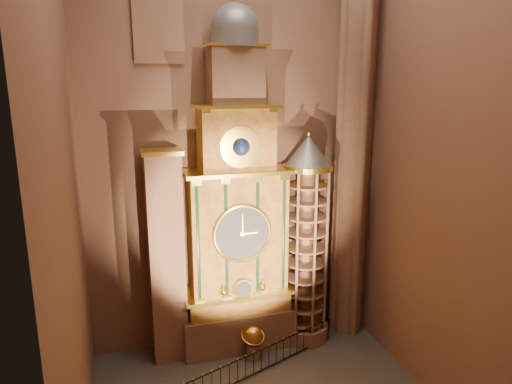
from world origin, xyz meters
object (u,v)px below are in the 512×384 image
object	(u,v)px
astronomical_clock	(237,220)
stair_turret	(306,242)
portrait_tower	(167,257)
iron_railing	(261,360)
celestial_globe	(253,339)

from	to	relation	value
astronomical_clock	stair_turret	distance (m)	3.78
portrait_tower	iron_railing	size ratio (longest dim) A/B	1.22
astronomical_clock	stair_turret	bearing A→B (deg)	-4.30
astronomical_clock	stair_turret	size ratio (longest dim) A/B	1.55
portrait_tower	celestial_globe	world-z (taller)	portrait_tower
astronomical_clock	portrait_tower	xyz separation A→B (m)	(-3.40, 0.02, -1.53)
portrait_tower	astronomical_clock	bearing A→B (deg)	-0.29
stair_turret	iron_railing	xyz separation A→B (m)	(-3.05, -2.30, -4.65)
portrait_tower	stair_turret	size ratio (longest dim) A/B	0.94
stair_turret	iron_railing	world-z (taller)	stair_turret
stair_turret	celestial_globe	world-z (taller)	stair_turret
astronomical_clock	portrait_tower	world-z (taller)	astronomical_clock
portrait_tower	celestial_globe	xyz separation A→B (m)	(3.80, -1.38, -4.15)
astronomical_clock	celestial_globe	size ratio (longest dim) A/B	9.97
astronomical_clock	stair_turret	xyz separation A→B (m)	(3.50, -0.26, -1.41)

